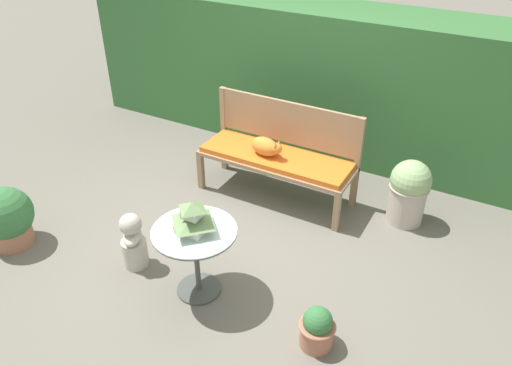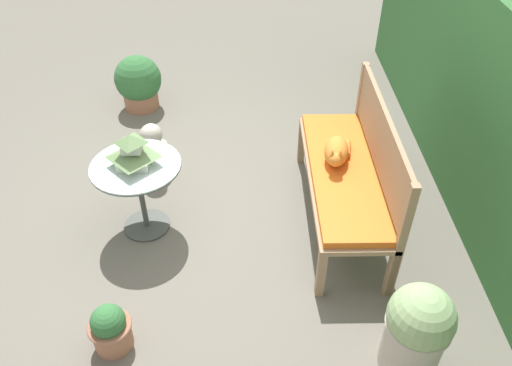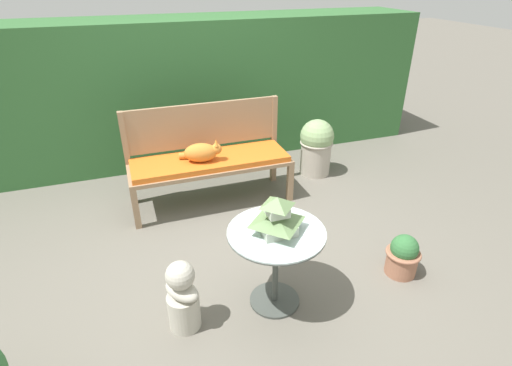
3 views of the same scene
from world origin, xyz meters
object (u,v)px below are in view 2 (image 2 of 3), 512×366
object	(u,v)px
cat	(337,152)
patio_table	(138,179)
garden_bust	(154,152)
garden_bench	(343,175)
pagoda_birdhouse	(133,152)
potted_plant_bench_right	(139,83)
potted_plant_hedge_corner	(417,329)
potted_plant_table_near	(110,328)

from	to	relation	value
cat	patio_table	bearing A→B (deg)	-71.68
garden_bust	garden_bench	bearing A→B (deg)	126.87
garden_bench	cat	xyz separation A→B (m)	(-0.09, -0.05, 0.16)
garden_bench	cat	bearing A→B (deg)	-151.62
pagoda_birdhouse	garden_bust	xyz separation A→B (m)	(-0.69, -0.01, -0.50)
cat	potted_plant_bench_right	distance (m)	2.60
potted_plant_bench_right	potted_plant_hedge_corner	xyz separation A→B (m)	(3.19, 2.20, 0.06)
garden_bench	pagoda_birdhouse	bearing A→B (deg)	-86.74
patio_table	potted_plant_bench_right	xyz separation A→B (m)	(-1.92, -0.35, -0.21)
garden_bench	potted_plant_bench_right	distance (m)	2.68
patio_table	cat	bearing A→B (deg)	96.79
pagoda_birdhouse	potted_plant_table_near	world-z (taller)	pagoda_birdhouse
potted_plant_bench_right	potted_plant_table_near	distance (m)	3.05
pagoda_birdhouse	potted_plant_table_near	xyz separation A→B (m)	(1.11, -0.04, -0.59)
potted_plant_bench_right	cat	bearing A→B (deg)	47.53
pagoda_birdhouse	patio_table	bearing A→B (deg)	104.04
patio_table	potted_plant_bench_right	distance (m)	1.97
garden_bench	patio_table	bearing A→B (deg)	-86.74
cat	patio_table	size ratio (longest dim) A/B	0.60
garden_bench	potted_plant_table_near	world-z (taller)	garden_bench
garden_bench	garden_bust	size ratio (longest dim) A/B	3.00
patio_table	potted_plant_bench_right	world-z (taller)	patio_table
pagoda_birdhouse	garden_bench	bearing A→B (deg)	93.26
cat	garden_bust	distance (m)	1.68
garden_bench	potted_plant_hedge_corner	bearing A→B (deg)	10.51
cat	potted_plant_table_near	distance (m)	2.10
garden_bench	potted_plant_bench_right	size ratio (longest dim) A/B	2.76
patio_table	potted_plant_bench_right	size ratio (longest dim) A/B	1.14
patio_table	potted_plant_hedge_corner	distance (m)	2.25
garden_bench	potted_plant_bench_right	bearing A→B (deg)	-133.21
garden_bench	garden_bust	xyz separation A→B (m)	(-0.59, -1.61, -0.19)
pagoda_birdhouse	potted_plant_bench_right	size ratio (longest dim) A/B	0.51
patio_table	pagoda_birdhouse	size ratio (longest dim) A/B	2.24
potted_plant_table_near	garden_bust	bearing A→B (deg)	178.80
garden_bust	potted_plant_bench_right	xyz separation A→B (m)	(-1.24, -0.34, 0.04)
garden_bench	garden_bust	distance (m)	1.73
pagoda_birdhouse	potted_plant_hedge_corner	size ratio (longest dim) A/B	0.45
potted_plant_hedge_corner	potted_plant_table_near	distance (m)	1.92
potted_plant_bench_right	potted_plant_hedge_corner	world-z (taller)	potted_plant_hedge_corner
pagoda_birdhouse	garden_bust	distance (m)	0.85
cat	potted_plant_hedge_corner	bearing A→B (deg)	23.29
cat	garden_bust	size ratio (longest dim) A/B	0.75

